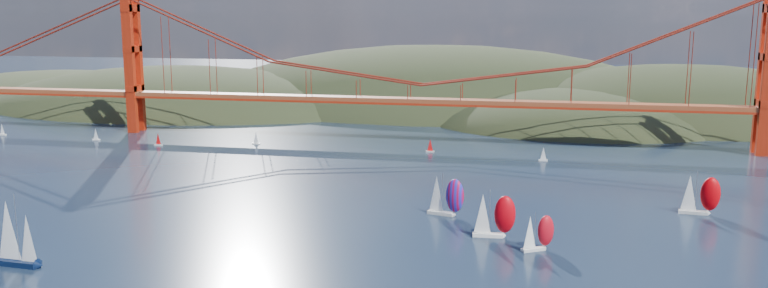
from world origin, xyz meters
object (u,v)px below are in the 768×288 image
racer_3 (699,194)px  racer_rwb (445,195)px  sloop_navy (14,234)px  racer_0 (493,215)px  racer_1 (537,232)px

racer_3 → racer_rwb: (-61.77, -14.05, -0.06)m
sloop_navy → racer_0: size_ratio=1.35×
sloop_navy → racer_rwb: 96.08m
sloop_navy → racer_3: (140.95, 68.44, -1.39)m
racer_0 → racer_1: (9.83, -7.61, -1.14)m
racer_1 → racer_3: (39.11, 37.28, 1.11)m
racer_1 → racer_3: racer_3 is taller
racer_3 → sloop_navy: bearing=-150.8°
racer_3 → racer_rwb: size_ratio=1.01×
racer_1 → racer_rwb: bearing=103.2°
racer_0 → racer_1: bearing=-42.5°
sloop_navy → racer_rwb: (79.19, 54.39, -1.45)m
sloop_navy → racer_3: size_ratio=1.36×
racer_1 → racer_rwb: size_ratio=0.79×
racer_0 → sloop_navy: bearing=-161.9°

